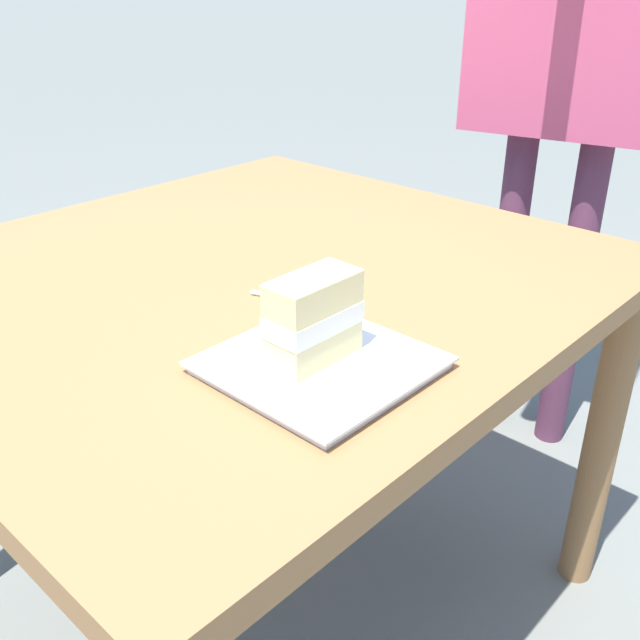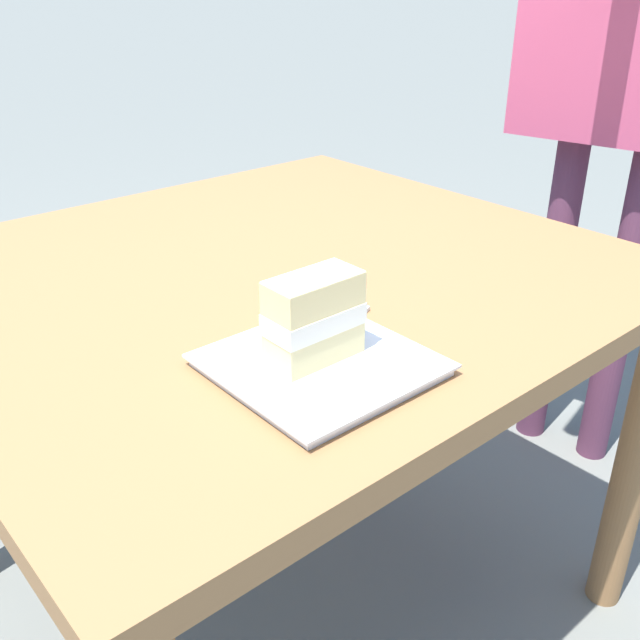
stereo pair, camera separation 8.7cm
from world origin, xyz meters
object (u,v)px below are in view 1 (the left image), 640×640
object	(u,v)px
dessert_fork	(309,302)
cake_slice	(313,318)
dessert_plate	(320,365)
diner_person	(579,9)
patio_table	(250,322)

from	to	relation	value
dessert_fork	cake_slice	bearing A→B (deg)	45.43
dessert_plate	dessert_fork	world-z (taller)	dessert_plate
diner_person	dessert_fork	bearing A→B (deg)	5.07
cake_slice	diner_person	size ratio (longest dim) A/B	0.07
dessert_plate	dessert_fork	distance (m)	0.20
patio_table	dessert_plate	xyz separation A→B (m)	(0.17, 0.33, 0.11)
dessert_plate	diner_person	xyz separation A→B (m)	(-1.11, -0.23, 0.37)
patio_table	cake_slice	xyz separation A→B (m)	(0.17, 0.32, 0.18)
patio_table	diner_person	distance (m)	1.06
patio_table	diner_person	size ratio (longest dim) A/B	0.68
cake_slice	dessert_plate	bearing A→B (deg)	101.40
dessert_fork	dessert_plate	bearing A→B (deg)	47.73
cake_slice	diner_person	xyz separation A→B (m)	(-1.11, -0.23, 0.30)
dessert_plate	cake_slice	distance (m)	0.06
patio_table	dessert_plate	size ratio (longest dim) A/B	4.58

